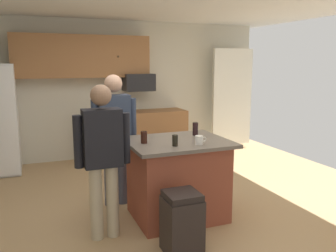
# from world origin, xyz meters

# --- Properties ---
(floor) EXTENTS (7.04, 7.04, 0.00)m
(floor) POSITION_xyz_m (0.00, 0.00, 0.00)
(floor) COLOR tan
(floor) RESTS_ON ground
(back_wall) EXTENTS (6.40, 0.10, 2.60)m
(back_wall) POSITION_xyz_m (0.00, 2.80, 1.30)
(back_wall) COLOR beige
(back_wall) RESTS_ON ground
(french_door_window_panel) EXTENTS (0.90, 0.06, 2.00)m
(french_door_window_panel) POSITION_xyz_m (2.60, 2.40, 1.10)
(french_door_window_panel) COLOR white
(french_door_window_panel) RESTS_ON ground
(cabinet_run_upper) EXTENTS (2.40, 0.38, 0.75)m
(cabinet_run_upper) POSITION_xyz_m (-0.40, 2.60, 1.93)
(cabinet_run_upper) COLOR #936038
(cabinet_run_lower) EXTENTS (1.80, 0.63, 0.90)m
(cabinet_run_lower) POSITION_xyz_m (0.60, 2.48, 0.45)
(cabinet_run_lower) COLOR #936038
(cabinet_run_lower) RESTS_ON ground
(microwave_over_range) EXTENTS (0.56, 0.40, 0.32)m
(microwave_over_range) POSITION_xyz_m (0.60, 2.50, 1.45)
(microwave_over_range) COLOR black
(kitchen_island) EXTENTS (1.15, 0.96, 0.93)m
(kitchen_island) POSITION_xyz_m (0.23, -0.26, 0.47)
(kitchen_island) COLOR brown
(kitchen_island) RESTS_ON ground
(person_elder_center) EXTENTS (0.57, 0.22, 1.67)m
(person_elder_center) POSITION_xyz_m (-0.36, 0.38, 0.97)
(person_elder_center) COLOR #4C5166
(person_elder_center) RESTS_ON ground
(person_guest_right) EXTENTS (0.57, 0.22, 1.61)m
(person_guest_right) POSITION_xyz_m (-0.67, -0.45, 0.92)
(person_guest_right) COLOR tan
(person_guest_right) RESTS_ON ground
(tumbler_amber) EXTENTS (0.07, 0.07, 0.13)m
(tumbler_amber) POSITION_xyz_m (-0.17, -0.25, 1.00)
(tumbler_amber) COLOR black
(tumbler_amber) RESTS_ON kitchen_island
(mug_ceramic_white) EXTENTS (0.13, 0.09, 0.10)m
(mug_ceramic_white) POSITION_xyz_m (0.38, -0.53, 0.98)
(mug_ceramic_white) COLOR white
(mug_ceramic_white) RESTS_ON kitchen_island
(glass_dark_ale) EXTENTS (0.06, 0.06, 0.12)m
(glass_dark_ale) POSITION_xyz_m (0.10, -0.50, 0.99)
(glass_dark_ale) COLOR black
(glass_dark_ale) RESTS_ON kitchen_island
(glass_stout_tall) EXTENTS (0.07, 0.07, 0.16)m
(glass_stout_tall) POSITION_xyz_m (0.55, -0.07, 1.01)
(glass_stout_tall) COLOR black
(glass_stout_tall) RESTS_ON kitchen_island
(trash_bin) EXTENTS (0.34, 0.34, 0.61)m
(trash_bin) POSITION_xyz_m (-0.04, -1.02, 0.30)
(trash_bin) COLOR black
(trash_bin) RESTS_ON ground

